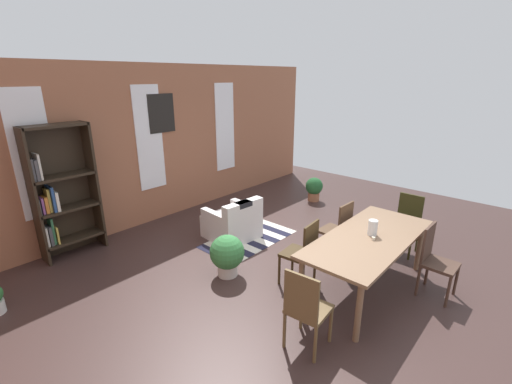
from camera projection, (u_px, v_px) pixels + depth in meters
name	position (u px, v px, depth m)	size (l,w,h in m)	color
ground_plane	(302.00, 286.00, 4.78)	(10.86, 10.86, 0.00)	#3D2A27
back_wall_brick	(148.00, 146.00, 6.57)	(9.35, 0.12, 2.99)	#9E6145
window_pane_0	(33.00, 155.00, 5.09)	(0.55, 0.02, 1.94)	white
window_pane_1	(149.00, 138.00, 6.47)	(0.55, 0.02, 1.94)	white
window_pane_2	(225.00, 127.00, 7.85)	(0.55, 0.02, 1.94)	white
dining_table	(369.00, 242.00, 4.50)	(2.17, 0.94, 0.78)	#7F6148
vase_on_table	(373.00, 228.00, 4.49)	(0.12, 0.12, 0.20)	silver
tealight_candle_0	(373.00, 238.00, 4.38)	(0.04, 0.04, 0.04)	silver
tealight_candle_1	(372.00, 230.00, 4.61)	(0.04, 0.04, 0.05)	silver
dining_chair_near_right	(435.00, 259.00, 4.47)	(0.41, 0.41, 0.95)	#483127
dining_chair_head_right	(406.00, 222.00, 5.59)	(0.40, 0.40, 0.95)	#2F2E13
dining_chair_head_left	(306.00, 308.00, 3.52)	(0.44, 0.44, 0.95)	brown
dining_chair_far_right	(338.00, 229.00, 5.34)	(0.42, 0.42, 0.95)	#503826
dining_chair_far_left	(303.00, 251.00, 4.66)	(0.44, 0.44, 0.95)	#3C2C17
bookshelf_tall	(60.00, 193.00, 5.32)	(0.92, 0.34, 2.09)	#2D2319
armchair_white	(233.00, 223.00, 6.13)	(0.86, 0.86, 0.75)	silver
potted_plant_corner	(314.00, 188.00, 7.95)	(0.39, 0.39, 0.55)	#9E6042
potted_plant_window	(227.00, 254.00, 4.94)	(0.50, 0.50, 0.62)	silver
striped_rug	(249.00, 239.00, 6.15)	(1.67, 0.91, 0.01)	#1E1E33
framed_picture	(161.00, 113.00, 6.54)	(0.56, 0.03, 0.72)	black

